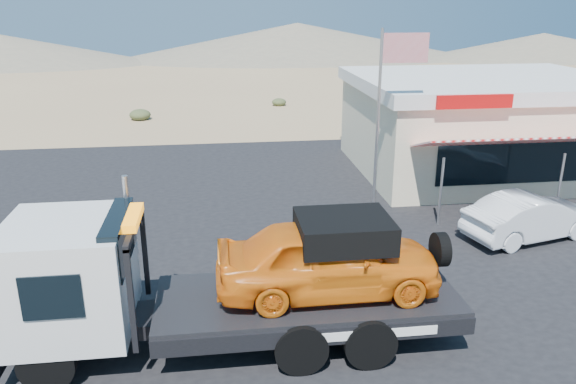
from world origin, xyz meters
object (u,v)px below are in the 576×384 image
(white_sedan, at_px, (531,217))
(flagpole, at_px, (386,102))
(tow_truck, at_px, (227,274))
(jerky_store, at_px, (482,123))

(white_sedan, xyz_separation_m, flagpole, (-3.86, 2.59, 3.06))
(white_sedan, bearing_deg, flagpole, 41.66)
(tow_truck, bearing_deg, flagpole, 52.69)
(tow_truck, xyz_separation_m, flagpole, (5.26, 6.90, 2.16))
(white_sedan, bearing_deg, tow_truck, 100.85)
(flagpole, bearing_deg, jerky_store, 38.79)
(white_sedan, xyz_separation_m, jerky_store, (1.71, 7.06, 1.29))
(jerky_store, distance_m, flagpole, 7.36)
(white_sedan, bearing_deg, jerky_store, -28.09)
(tow_truck, distance_m, white_sedan, 10.12)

